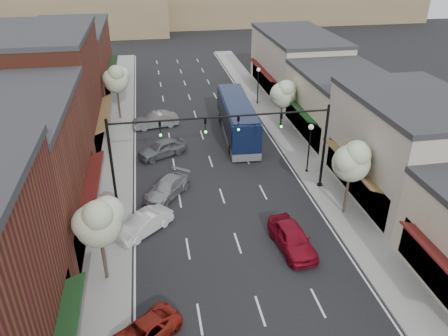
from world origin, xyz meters
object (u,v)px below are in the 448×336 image
tree_right_near (353,160)px  coach_bus (237,118)px  parked_car_a (144,333)px  parked_car_d (162,148)px  signal_mast_right (296,137)px  lamp_post_near (310,141)px  lamp_post_far (258,80)px  parked_car_e (155,120)px  tree_left_far (116,78)px  tree_left_near (98,221)px  tree_right_far (283,93)px  parked_car_b (144,224)px  parked_car_c (167,188)px  red_hatchback (292,238)px  signal_mast_left (144,148)px

tree_right_near → coach_bus: 16.10m
parked_car_a → parked_car_d: parked_car_d is taller
signal_mast_right → lamp_post_near: bearing=48.9°
tree_right_near → lamp_post_far: size_ratio=1.34×
parked_car_a → parked_car_e: parked_car_e is taller
parked_car_a → lamp_post_far: bearing=118.8°
tree_left_far → coach_bus: size_ratio=0.50×
signal_mast_right → tree_left_near: 16.05m
tree_right_far → parked_car_a: 28.98m
signal_mast_right → parked_car_a: 17.95m
lamp_post_near → parked_car_d: 13.35m
parked_car_a → parked_car_b: (0.18, 9.21, 0.14)m
lamp_post_far → lamp_post_near: bearing=-90.0°
tree_right_near → parked_car_a: size_ratio=1.49×
signal_mast_right → parked_car_e: size_ratio=1.73×
parked_car_a → tree_right_near: bearing=83.1°
signal_mast_right → tree_left_near: size_ratio=1.44×
tree_left_near → parked_car_e: tree_left_near is taller
parked_car_b → tree_left_far: bearing=145.1°
signal_mast_right → parked_car_c: size_ratio=1.73×
red_hatchback → parked_car_b: (-9.35, 3.44, -0.11)m
parked_car_e → parked_car_c: bearing=-8.8°
parked_car_c → parked_car_e: 14.14m
lamp_post_far → red_hatchback: 27.57m
tree_left_far → lamp_post_near: tree_left_far is taller
coach_bus → tree_right_far: bearing=13.1°
lamp_post_far → parked_car_c: bearing=-122.0°
signal_mast_left → red_hatchback: 12.05m
signal_mast_right → tree_left_far: signal_mast_right is taller
parked_car_b → parked_car_d: parked_car_d is taller
parked_car_a → red_hatchback: bearing=83.0°
tree_right_near → coach_bus: bearing=107.9°
signal_mast_left → parked_car_d: signal_mast_left is taller
tree_left_far → lamp_post_far: size_ratio=1.38×
red_hatchback → parked_car_d: bearing=110.3°
lamp_post_far → parked_car_d: lamp_post_far is taller
tree_right_far → red_hatchback: 19.96m
tree_right_near → red_hatchback: size_ratio=1.24×
tree_left_far → parked_car_d: 11.48m
signal_mast_right → tree_left_far: 22.68m
lamp_post_near → parked_car_e: (-12.34, 12.46, -2.22)m
tree_right_far → tree_left_far: bearing=160.1°
signal_mast_right → signal_mast_left: 11.24m
signal_mast_right → parked_car_b: (-11.64, -3.68, -3.92)m
tree_right_far → parked_car_b: bearing=-132.6°
tree_right_near → parked_car_c: 13.98m
signal_mast_right → lamp_post_far: signal_mast_right is taller
lamp_post_near → coach_bus: 9.68m
tree_left_near → lamp_post_near: tree_left_near is taller
tree_left_far → coach_bus: (11.70, -6.87, -2.68)m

